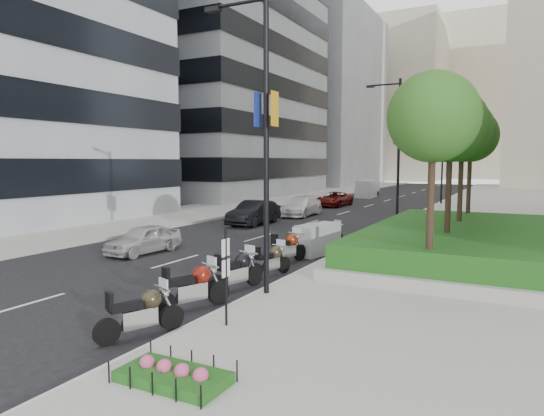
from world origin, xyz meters
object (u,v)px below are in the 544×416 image
Objects in this scene: lamp_post_1 at (396,145)px; motorcycle_2 at (237,271)px; motorcycle_5 at (318,240)px; car_d at (334,199)px; motorcycle_3 at (271,260)px; car_b at (254,213)px; parking_sign at (226,272)px; motorcycle_1 at (193,287)px; lamp_post_0 at (262,128)px; car_a at (144,239)px; delivery_van at (367,189)px; car_c at (301,206)px; lamp_post_2 at (441,151)px; motorcycle_6 at (332,235)px; motorcycle_0 at (142,312)px; motorcycle_4 at (288,248)px.

lamp_post_1 is 17.31m from motorcycle_2.
car_d is (-7.34, 22.14, -0.03)m from motorcycle_5.
car_d is (-7.34, 26.59, 0.08)m from motorcycle_3.
car_b reaches higher than motorcycle_3.
lamp_post_1 is 3.60× the size of parking_sign.
motorcycle_2 is (0.00, 2.29, -0.02)m from motorcycle_1.
lamp_post_0 is at bearing -158.46° from motorcycle_5.
lamp_post_0 is 9.90m from car_a.
car_d is 1.01× the size of delivery_van.
lamp_post_1 reaches higher than motorcycle_5.
motorcycle_3 is at bearing -70.83° from car_c.
lamp_post_1 reaches higher than motorcycle_1.
car_a is at bearing 92.69° from motorcycle_3.
motorcycle_1 is at bearing -168.53° from motorcycle_3.
motorcycle_5 is at bearing 99.29° from parking_sign.
motorcycle_3 is at bearing -59.11° from car_b.
motorcycle_5 is (-0.97, -28.07, -4.38)m from lamp_post_2.
car_c is at bearing 38.70° from motorcycle_1.
motorcycle_3 is (-1.62, 5.48, -0.88)m from parking_sign.
motorcycle_6 is at bearing 98.41° from parking_sign.
car_b is at bearing -163.43° from lamp_post_1.
motorcycle_2 is at bearing -169.71° from motorcycle_3.
car_d is at bearing 124.53° from lamp_post_1.
lamp_post_2 reaches higher than motorcycle_5.
motorcycle_0 is at bearing -141.25° from parking_sign.
parking_sign reaches higher than motorcycle_0.
motorcycle_2 reaches higher than motorcycle_0.
motorcycle_5 reaches higher than car_a.
lamp_post_2 is at bearing 90.00° from lamp_post_0.
lamp_post_0 is at bearing -60.79° from car_b.
car_c is (-6.98, 24.84, 0.13)m from motorcycle_0.
motorcycle_1 is 6.68m from motorcycle_4.
delivery_van is at bearing 109.89° from lamp_post_1.
motorcycle_0 is at bearing -43.60° from car_a.
lamp_post_1 reaches higher than parking_sign.
motorcycle_6 is at bearing 22.35° from motorcycle_1.
car_c reaches higher than motorcycle_5.
car_d is (-8.96, 32.07, -0.80)m from parking_sign.
motorcycle_3 is 27.58m from car_d.
car_a is at bearing 136.89° from motorcycle_6.
motorcycle_2 is 41.73m from delivery_van.
delivery_van reaches higher than motorcycle_3.
lamp_post_0 is 1.90× the size of car_d.
lamp_post_2 reaches higher than motorcycle_2.
car_b reaches higher than motorcycle_1.
motorcycle_0 is (-0.87, -4.23, -4.47)m from lamp_post_0.
lamp_post_1 is 15.30m from car_d.
motorcycle_2 is at bearing 163.90° from lamp_post_0.
lamp_post_1 reaches higher than motorcycle_3.
lamp_post_2 is 34.99m from motorcycle_2.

